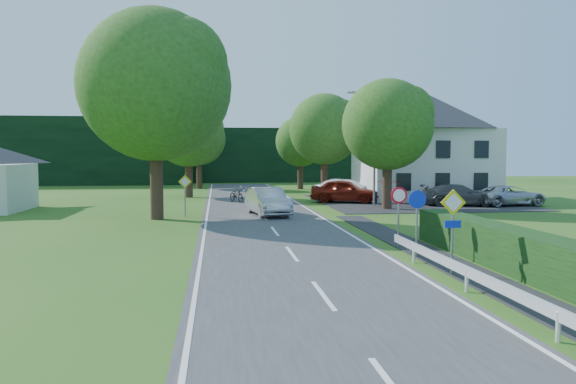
{
  "coord_description": "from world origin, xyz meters",
  "views": [
    {
      "loc": [
        -2.67,
        -7.88,
        3.63
      ],
      "look_at": [
        0.76,
        19.1,
        1.8
      ],
      "focal_mm": 35.0,
      "sensor_mm": 36.0,
      "label": 1
    }
  ],
  "objects": [
    {
      "name": "sign_speed_limit",
      "position": [
        4.3,
        12.97,
        1.77
      ],
      "size": [
        0.64,
        0.11,
        2.37
      ],
      "color": "gray",
      "rests_on": "ground"
    },
    {
      "name": "parked_car_red",
      "position": [
        6.8,
        33.0,
        0.9
      ],
      "size": [
        5.41,
        3.75,
        1.71
      ],
      "primitive_type": "imported",
      "rotation": [
        0.0,
        0.0,
        1.19
      ],
      "color": "maroon",
      "rests_on": "parking_pad"
    },
    {
      "name": "road",
      "position": [
        0.0,
        20.0,
        0.02
      ],
      "size": [
        7.0,
        80.0,
        0.04
      ],
      "primitive_type": "cube",
      "color": "#39393B",
      "rests_on": "ground"
    },
    {
      "name": "parking_pad",
      "position": [
        12.0,
        33.0,
        0.02
      ],
      "size": [
        14.0,
        16.0,
        0.04
      ],
      "primitive_type": "cube",
      "color": "black",
      "rests_on": "ground"
    },
    {
      "name": "sign_priority_left",
      "position": [
        -4.5,
        24.98,
        1.72
      ],
      "size": [
        0.78,
        0.09,
        2.44
      ],
      "color": "gray",
      "rests_on": "ground"
    },
    {
      "name": "tree_left_far",
      "position": [
        -5.0,
        40.0,
        4.29
      ],
      "size": [
        7.0,
        7.0,
        8.58
      ],
      "primitive_type": null,
      "color": "#254A16",
      "rests_on": "ground"
    },
    {
      "name": "tree_main",
      "position": [
        -6.0,
        24.0,
        5.82
      ],
      "size": [
        9.4,
        9.4,
        11.64
      ],
      "primitive_type": null,
      "color": "#254A16",
      "rests_on": "ground"
    },
    {
      "name": "line_edge_left",
      "position": [
        -3.25,
        20.0,
        0.04
      ],
      "size": [
        0.12,
        80.0,
        0.01
      ],
      "primitive_type": "cube",
      "color": "white",
      "rests_on": "road"
    },
    {
      "name": "tree_right_back",
      "position": [
        6.0,
        50.0,
        3.78
      ],
      "size": [
        6.2,
        6.2,
        7.56
      ],
      "primitive_type": null,
      "color": "#254A16",
      "rests_on": "ground"
    },
    {
      "name": "line_centre",
      "position": [
        0.0,
        20.0,
        0.04
      ],
      "size": [
        0.12,
        80.0,
        0.01
      ],
      "primitive_type": null,
      "color": "white",
      "rests_on": "road"
    },
    {
      "name": "treeline_left",
      "position": [
        -28.0,
        62.0,
        4.0
      ],
      "size": [
        44.0,
        6.0,
        8.0
      ],
      "primitive_type": "cube",
      "color": "black",
      "rests_on": "ground"
    },
    {
      "name": "motorcycle",
      "position": [
        -1.2,
        34.21,
        0.58
      ],
      "size": [
        1.52,
        2.18,
        1.09
      ],
      "primitive_type": "imported",
      "rotation": [
        0.0,
        0.0,
        0.43
      ],
      "color": "black",
      "rests_on": "road"
    },
    {
      "name": "parked_car_grey",
      "position": [
        14.15,
        29.43,
        0.79
      ],
      "size": [
        5.47,
        3.13,
        1.49
      ],
      "primitive_type": "imported",
      "rotation": [
        0.0,
        0.0,
        1.36
      ],
      "color": "#46474B",
      "rests_on": "parking_pad"
    },
    {
      "name": "sign_priority_right",
      "position": [
        4.3,
        7.98,
        1.8
      ],
      "size": [
        0.78,
        0.09,
        2.59
      ],
      "color": "gray",
      "rests_on": "ground"
    },
    {
      "name": "house_white",
      "position": [
        14.0,
        36.0,
        4.41
      ],
      "size": [
        10.6,
        8.4,
        8.6
      ],
      "color": "silver",
      "rests_on": "ground"
    },
    {
      "name": "parasol",
      "position": [
        9.18,
        30.12,
        0.98
      ],
      "size": [
        2.18,
        2.22,
        1.88
      ],
      "primitive_type": "imported",
      "rotation": [
        0.0,
        0.0,
        0.06
      ],
      "color": "red",
      "rests_on": "parking_pad"
    },
    {
      "name": "moving_car",
      "position": [
        0.3,
        24.97,
        0.85
      ],
      "size": [
        2.51,
        5.16,
        1.63
      ],
      "primitive_type": "imported",
      "rotation": [
        0.0,
        0.0,
        0.16
      ],
      "color": "silver",
      "rests_on": "road"
    },
    {
      "name": "parked_car_silver_a",
      "position": [
        7.54,
        35.65,
        0.85
      ],
      "size": [
        5.19,
        2.78,
        1.62
      ],
      "primitive_type": "imported",
      "rotation": [
        0.0,
        0.0,
        1.8
      ],
      "color": "#BABABF",
      "rests_on": "parking_pad"
    },
    {
      "name": "tree_right_far",
      "position": [
        7.0,
        42.0,
        4.54
      ],
      "size": [
        7.4,
        7.4,
        9.09
      ],
      "primitive_type": null,
      "color": "#254A16",
      "rests_on": "ground"
    },
    {
      "name": "line_edge_right",
      "position": [
        3.25,
        20.0,
        0.04
      ],
      "size": [
        0.12,
        80.0,
        0.01
      ],
      "primitive_type": "cube",
      "color": "white",
      "rests_on": "road"
    },
    {
      "name": "treeline_right",
      "position": [
        8.0,
        66.0,
        3.5
      ],
      "size": [
        30.0,
        5.0,
        7.0
      ],
      "primitive_type": "cube",
      "color": "black",
      "rests_on": "ground"
    },
    {
      "name": "sign_roundabout",
      "position": [
        4.3,
        10.98,
        1.67
      ],
      "size": [
        0.64,
        0.08,
        2.37
      ],
      "color": "gray",
      "rests_on": "ground"
    },
    {
      "name": "parked_car_silver_b",
      "position": [
        17.74,
        29.04,
        0.74
      ],
      "size": [
        5.29,
        2.93,
        1.4
      ],
      "primitive_type": "imported",
      "rotation": [
        0.0,
        0.0,
        1.7
      ],
      "color": "silver",
      "rests_on": "parking_pad"
    },
    {
      "name": "tree_left_back",
      "position": [
        -4.5,
        52.0,
        4.04
      ],
      "size": [
        6.6,
        6.6,
        8.07
      ],
      "primitive_type": null,
      "color": "#254A16",
      "rests_on": "ground"
    },
    {
      "name": "tree_right_mid",
      "position": [
        8.5,
        28.0,
        4.29
      ],
      "size": [
        7.0,
        7.0,
        8.58
      ],
      "primitive_type": null,
      "color": "#254A16",
      "rests_on": "ground"
    },
    {
      "name": "streetlight",
      "position": [
        8.06,
        30.0,
        4.46
      ],
      "size": [
        2.03,
        0.18,
        8.0
      ],
      "color": "gray",
      "rests_on": "ground"
    }
  ]
}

